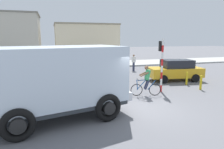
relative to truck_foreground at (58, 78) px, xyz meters
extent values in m
plane|color=slate|center=(3.66, 0.09, -1.67)|extent=(120.00, 120.00, 0.00)
cube|color=#ADADA8|center=(3.66, 15.59, -1.59)|extent=(80.00, 5.00, 0.16)
cube|color=silver|center=(-0.03, -0.01, 0.13)|extent=(5.63, 3.61, 2.20)
cube|color=#2D3338|center=(-0.03, -0.01, -1.05)|extent=(5.52, 3.54, 0.16)
cube|color=silver|center=(2.60, 0.60, -0.87)|extent=(0.77, 2.37, 0.36)
cube|color=black|center=(2.45, 0.57, 0.63)|extent=(0.60, 2.10, 0.70)
torus|color=black|center=(1.25, 1.60, -1.12)|extent=(1.13, 0.48, 1.10)
cylinder|color=black|center=(1.25, 1.60, -1.12)|extent=(0.55, 0.40, 0.50)
torus|color=black|center=(1.83, -0.89, -1.12)|extent=(1.13, 0.48, 1.10)
cylinder|color=black|center=(1.83, -0.89, -1.12)|extent=(0.55, 0.40, 0.50)
torus|color=black|center=(-1.89, 0.87, -1.12)|extent=(1.13, 0.48, 1.10)
cylinder|color=black|center=(-1.89, 0.87, -1.12)|extent=(0.55, 0.40, 0.50)
torus|color=black|center=(-1.31, -1.62, -1.12)|extent=(1.13, 0.48, 1.10)
cylinder|color=black|center=(-1.31, -1.62, -1.12)|extent=(0.55, 0.40, 0.50)
torus|color=black|center=(4.31, 2.06, -1.33)|extent=(0.67, 0.20, 0.68)
torus|color=black|center=(5.33, 1.81, -1.33)|extent=(0.67, 0.20, 0.68)
cylinder|color=#1E4C8C|center=(4.65, 1.98, -0.76)|extent=(0.59, 0.19, 0.09)
cylinder|color=#1E4C8C|center=(4.59, 1.99, -1.01)|extent=(0.50, 0.16, 0.57)
cylinder|color=#1E4C8C|center=(5.13, 1.86, -1.06)|extent=(0.44, 0.15, 0.57)
cylinder|color=#1E4C8C|center=(4.33, 2.06, -1.03)|extent=(0.10, 0.07, 0.59)
cylinder|color=black|center=(4.36, 2.05, -0.72)|extent=(0.15, 0.49, 0.03)
cube|color=black|center=(4.94, 1.91, -0.79)|extent=(0.26, 0.17, 0.06)
cube|color=#338C51|center=(4.89, 1.92, -0.46)|extent=(0.36, 0.38, 0.59)
sphere|color=brown|center=(4.82, 1.94, -0.06)|extent=(0.22, 0.22, 0.22)
cylinder|color=#2D334C|center=(4.83, 1.83, -1.02)|extent=(0.32, 0.19, 0.57)
cylinder|color=brown|center=(4.66, 1.81, -0.41)|extent=(0.50, 0.21, 0.29)
cylinder|color=#2D334C|center=(4.88, 2.02, -1.02)|extent=(0.32, 0.19, 0.57)
cylinder|color=brown|center=(4.73, 2.12, -0.41)|extent=(0.50, 0.21, 0.29)
cylinder|color=red|center=(6.11, 2.49, -1.47)|extent=(0.12, 0.12, 0.40)
cylinder|color=white|center=(6.11, 2.49, -1.07)|extent=(0.12, 0.12, 0.40)
cylinder|color=red|center=(6.11, 2.49, -0.67)|extent=(0.12, 0.12, 0.40)
cylinder|color=white|center=(6.11, 2.49, -0.27)|extent=(0.12, 0.12, 0.40)
cylinder|color=red|center=(6.11, 2.49, 0.13)|extent=(0.12, 0.12, 0.40)
cylinder|color=white|center=(6.11, 2.49, 0.53)|extent=(0.12, 0.12, 0.40)
cylinder|color=red|center=(6.11, 2.49, 0.93)|extent=(0.12, 0.12, 0.40)
cylinder|color=white|center=(6.11, 2.49, 1.33)|extent=(0.12, 0.12, 0.40)
cube|color=black|center=(6.11, 2.67, 1.08)|extent=(0.24, 0.20, 0.60)
sphere|color=red|center=(6.11, 2.79, 1.08)|extent=(0.14, 0.14, 0.14)
cube|color=gold|center=(8.79, 5.09, -1.02)|extent=(4.20, 2.23, 0.70)
cube|color=black|center=(8.94, 5.07, -0.37)|extent=(2.38, 1.73, 0.60)
cylinder|color=black|center=(7.44, 4.42, -1.37)|extent=(0.62, 0.26, 0.60)
cylinder|color=black|center=(7.67, 6.11, -1.37)|extent=(0.62, 0.26, 0.60)
cylinder|color=black|center=(9.90, 4.08, -1.37)|extent=(0.62, 0.26, 0.60)
cylinder|color=black|center=(10.13, 5.77, -1.37)|extent=(0.62, 0.26, 0.60)
cylinder|color=#2D334C|center=(7.55, 10.26, -1.24)|extent=(0.22, 0.22, 0.85)
cube|color=white|center=(7.55, 10.26, -0.54)|extent=(0.34, 0.22, 0.56)
sphere|color=brown|center=(7.55, 10.26, -0.15)|extent=(0.20, 0.20, 0.20)
cylinder|color=gold|center=(8.75, 2.17, -1.22)|extent=(0.14, 0.14, 0.90)
cylinder|color=gold|center=(8.75, 3.57, -1.22)|extent=(0.14, 0.14, 0.90)
cube|color=beige|center=(4.64, 21.60, 0.82)|extent=(8.51, 6.55, 4.97)
cube|color=gray|center=(4.64, 21.60, 3.40)|extent=(8.68, 6.68, 0.20)
camera|label=1|loc=(-0.18, -8.09, 1.57)|focal=32.26mm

